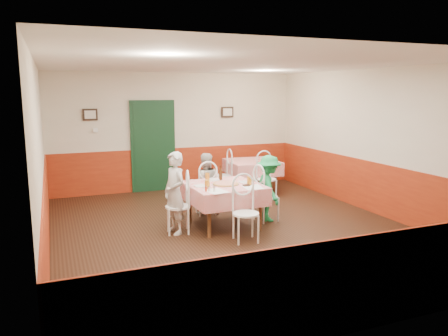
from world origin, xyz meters
name	(u,v)px	position (x,y,z in m)	size (l,w,h in m)	color
floor	(233,229)	(0.00, 0.00, 0.00)	(7.00, 7.00, 0.00)	black
ceiling	(233,64)	(0.00, 0.00, 2.80)	(7.00, 7.00, 0.00)	white
back_wall	(177,132)	(0.00, 3.50, 1.40)	(6.00, 0.10, 2.80)	beige
front_wall	(376,194)	(0.00, -3.50, 1.40)	(6.00, 0.10, 2.80)	beige
left_wall	(41,159)	(-3.00, 0.00, 1.40)	(0.10, 7.00, 2.80)	beige
right_wall	(376,142)	(3.00, 0.00, 1.40)	(0.10, 7.00, 2.80)	beige
wainscot_back	(178,168)	(0.00, 3.48, 0.50)	(6.00, 0.03, 1.00)	maroon
wainscot_front	(369,282)	(0.00, -3.48, 0.50)	(6.00, 0.03, 1.00)	maroon
wainscot_left	(46,220)	(-2.98, 0.00, 0.50)	(0.03, 7.00, 1.00)	maroon
wainscot_right	(372,187)	(2.98, 0.00, 0.50)	(0.03, 7.00, 1.00)	maroon
door	(153,147)	(-0.60, 3.45, 1.05)	(0.96, 0.06, 2.10)	black
picture_left	(90,115)	(-2.00, 3.45, 1.85)	(0.32, 0.03, 0.26)	black
picture_right	(227,112)	(1.30, 3.45, 1.85)	(0.32, 0.03, 0.26)	black
thermostat	(96,130)	(-1.90, 3.45, 1.50)	(0.10, 0.03, 0.10)	white
main_table	(224,206)	(-0.08, 0.20, 0.38)	(1.22, 1.22, 0.77)	red
second_table	(252,177)	(1.51, 2.42, 0.38)	(1.12, 1.12, 0.77)	red
chair_left	(178,207)	(-0.93, 0.16, 0.45)	(0.42, 0.42, 0.90)	white
chair_right	(266,197)	(0.77, 0.23, 0.45)	(0.42, 0.42, 0.90)	white
chair_far	(206,192)	(-0.12, 1.05, 0.45)	(0.42, 0.42, 0.90)	white
chair_near	(246,214)	(-0.05, -0.65, 0.45)	(0.42, 0.42, 0.90)	white
chair_second_a	(222,176)	(0.76, 2.42, 0.45)	(0.42, 0.42, 0.90)	white
chair_second_b	(267,179)	(1.51, 1.67, 0.45)	(0.42, 0.42, 0.90)	white
pizza	(226,184)	(-0.06, 0.17, 0.77)	(0.44, 0.44, 0.03)	#B74723
plate_left	(201,186)	(-0.50, 0.19, 0.77)	(0.25, 0.25, 0.01)	white
plate_right	(246,182)	(0.33, 0.19, 0.77)	(0.25, 0.25, 0.01)	white
plate_far	(213,180)	(-0.13, 0.61, 0.77)	(0.25, 0.25, 0.01)	white
glass_a	(207,185)	(-0.48, -0.04, 0.84)	(0.08, 0.08, 0.15)	#BF7219
glass_b	(249,181)	(0.30, -0.01, 0.84)	(0.08, 0.08, 0.15)	#BF7219
glass_c	(207,177)	(-0.25, 0.60, 0.83)	(0.08, 0.08, 0.14)	#BF7219
beer_bottle	(221,174)	(0.00, 0.58, 0.88)	(0.06, 0.06, 0.24)	#381C0A
shaker_a	(209,189)	(-0.51, -0.22, 0.81)	(0.04, 0.04, 0.09)	silver
shaker_b	(214,189)	(-0.45, -0.28, 0.81)	(0.04, 0.04, 0.09)	silver
shaker_c	(206,189)	(-0.56, -0.20, 0.81)	(0.04, 0.04, 0.09)	#B23319
menu_left	(216,191)	(-0.40, -0.24, 0.76)	(0.30, 0.40, 0.00)	white
menu_right	(253,187)	(0.29, -0.18, 0.76)	(0.30, 0.40, 0.00)	white
wallet	(246,185)	(0.22, -0.07, 0.77)	(0.11, 0.09, 0.02)	black
diner_left	(175,193)	(-0.98, 0.16, 0.69)	(0.50, 0.33, 1.38)	gray
diner_far	(205,184)	(-0.12, 1.10, 0.60)	(0.58, 0.45, 1.19)	gray
diner_right	(269,188)	(0.82, 0.23, 0.61)	(0.79, 0.45, 1.22)	gray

